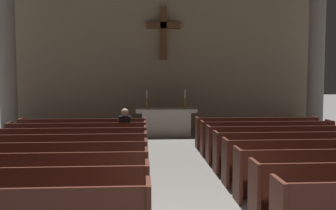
% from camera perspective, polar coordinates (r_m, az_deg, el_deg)
% --- Properties ---
extents(pew_left_row_2, '(3.72, 0.50, 0.95)m').
position_cam_1_polar(pew_left_row_2, '(6.08, -20.98, -12.48)').
color(pew_left_row_2, '#4C2319').
rests_on(pew_left_row_2, ground).
extents(pew_left_row_3, '(3.72, 0.50, 0.95)m').
position_cam_1_polar(pew_left_row_3, '(7.02, -18.50, -10.16)').
color(pew_left_row_3, '#4C2319').
rests_on(pew_left_row_3, ground).
extents(pew_left_row_4, '(3.72, 0.50, 0.95)m').
position_cam_1_polar(pew_left_row_4, '(7.97, -16.64, -8.38)').
color(pew_left_row_4, '#4C2319').
rests_on(pew_left_row_4, ground).
extents(pew_left_row_5, '(3.72, 0.50, 0.95)m').
position_cam_1_polar(pew_left_row_5, '(8.94, -15.19, -6.98)').
color(pew_left_row_5, '#4C2319').
rests_on(pew_left_row_5, ground).
extents(pew_left_row_6, '(3.72, 0.50, 0.95)m').
position_cam_1_polar(pew_left_row_6, '(9.92, -14.03, -5.85)').
color(pew_left_row_6, '#4C2319').
rests_on(pew_left_row_6, ground).
extents(pew_left_row_7, '(3.72, 0.50, 0.95)m').
position_cam_1_polar(pew_left_row_7, '(10.90, -13.09, -4.92)').
color(pew_left_row_7, '#4C2319').
rests_on(pew_left_row_7, ground).
extents(pew_left_row_8, '(3.72, 0.50, 0.95)m').
position_cam_1_polar(pew_left_row_8, '(11.89, -12.30, -4.15)').
color(pew_left_row_8, '#4C2319').
rests_on(pew_left_row_8, ground).
extents(pew_right_row_4, '(3.72, 0.50, 0.95)m').
position_cam_1_polar(pew_right_row_4, '(8.52, 20.65, -7.67)').
color(pew_right_row_4, '#4C2319').
rests_on(pew_right_row_4, ground).
extents(pew_right_row_5, '(3.72, 0.50, 0.95)m').
position_cam_1_polar(pew_right_row_5, '(9.43, 18.10, -6.46)').
color(pew_right_row_5, '#4C2319').
rests_on(pew_right_row_5, ground).
extents(pew_right_row_6, '(3.72, 0.50, 0.95)m').
position_cam_1_polar(pew_right_row_6, '(10.36, 16.01, -5.46)').
color(pew_right_row_6, '#4C2319').
rests_on(pew_right_row_6, ground).
extents(pew_right_row_7, '(3.72, 0.50, 0.95)m').
position_cam_1_polar(pew_right_row_7, '(11.31, 14.27, -4.61)').
color(pew_right_row_7, '#4C2319').
rests_on(pew_right_row_7, ground).
extents(pew_right_row_8, '(3.72, 0.50, 0.95)m').
position_cam_1_polar(pew_right_row_8, '(12.26, 12.81, -3.90)').
color(pew_right_row_8, '#4C2319').
rests_on(pew_right_row_8, ground).
extents(column_left_third, '(0.90, 0.90, 5.98)m').
position_cam_1_polar(column_left_third, '(15.05, -22.47, 6.65)').
color(column_left_third, gray).
rests_on(column_left_third, ground).
extents(column_right_third, '(0.90, 0.90, 5.98)m').
position_cam_1_polar(column_right_third, '(15.69, 20.88, 6.59)').
color(column_right_third, gray).
rests_on(column_right_third, ground).
extents(altar, '(2.20, 0.90, 1.01)m').
position_cam_1_polar(altar, '(14.29, -0.30, -2.41)').
color(altar, '#BCB7AD').
rests_on(altar, ground).
extents(candlestick_left, '(0.16, 0.16, 0.68)m').
position_cam_1_polar(candlestick_left, '(14.20, -3.12, 0.35)').
color(candlestick_left, '#B79338').
rests_on(candlestick_left, altar).
extents(candlestick_right, '(0.16, 0.16, 0.68)m').
position_cam_1_polar(candlestick_right, '(14.28, 2.51, 0.38)').
color(candlestick_right, '#B79338').
rests_on(candlestick_right, altar).
extents(apse_with_cross, '(12.25, 0.51, 7.13)m').
position_cam_1_polar(apse_with_cross, '(16.27, -0.74, 9.11)').
color(apse_with_cross, gray).
rests_on(apse_with_cross, ground).
extents(lone_worshipper, '(0.32, 0.43, 1.32)m').
position_cam_1_polar(lone_worshipper, '(10.77, -6.29, -3.79)').
color(lone_worshipper, '#26262B').
rests_on(lone_worshipper, ground).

